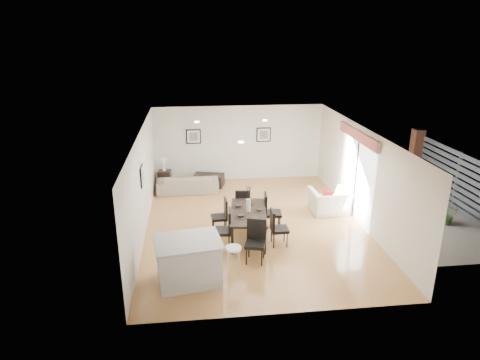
{
  "coord_description": "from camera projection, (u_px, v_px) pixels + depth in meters",
  "views": [
    {
      "loc": [
        -1.66,
        -10.8,
        5.18
      ],
      "look_at": [
        -0.36,
        0.4,
        1.22
      ],
      "focal_mm": 32.0,
      "sensor_mm": 36.0,
      "label": 1
    }
  ],
  "objects": [
    {
      "name": "cushion",
      "position": [
        328.0,
        197.0,
        12.54
      ],
      "size": [
        0.33,
        0.16,
        0.31
      ],
      "primitive_type": "cube",
      "rotation": [
        0.0,
        0.0,
        2.95
      ],
      "color": "maroon",
      "rests_on": "armchair"
    },
    {
      "name": "dining_chair_enear",
      "position": [
        276.0,
        226.0,
        10.75
      ],
      "size": [
        0.43,
        0.43,
        0.96
      ],
      "rotation": [
        0.0,
        0.0,
        1.57
      ],
      "color": "black",
      "rests_on": "ground"
    },
    {
      "name": "dining_chair_wnear",
      "position": [
        225.0,
        227.0,
        10.59
      ],
      "size": [
        0.5,
        0.5,
        1.03
      ],
      "rotation": [
        0.0,
        0.0,
        -1.67
      ],
      "color": "black",
      "rests_on": "ground"
    },
    {
      "name": "sofa",
      "position": [
        188.0,
        183.0,
        14.42
      ],
      "size": [
        2.06,
        0.82,
        0.6
      ],
      "primitive_type": "imported",
      "rotation": [
        0.0,
        0.0,
        3.13
      ],
      "color": "gray",
      "rests_on": "ground"
    },
    {
      "name": "dining_chair_efar",
      "position": [
        270.0,
        210.0,
        11.6
      ],
      "size": [
        0.51,
        0.51,
        1.04
      ],
      "rotation": [
        0.0,
        0.0,
        1.47
      ],
      "color": "black",
      "rests_on": "ground"
    },
    {
      "name": "wall_left",
      "position": [
        142.0,
        184.0,
        11.25
      ],
      "size": [
        0.04,
        8.0,
        2.7
      ],
      "primitive_type": "cube",
      "color": "silver",
      "rests_on": "ground"
    },
    {
      "name": "table_lamp",
      "position": [
        164.0,
        163.0,
        14.78
      ],
      "size": [
        0.23,
        0.23,
        0.43
      ],
      "color": "white",
      "rests_on": "side_table"
    },
    {
      "name": "kitchen_island",
      "position": [
        188.0,
        261.0,
        9.19
      ],
      "size": [
        1.55,
        1.28,
        0.99
      ],
      "rotation": [
        0.0,
        0.0,
        0.15
      ],
      "color": "silver",
      "rests_on": "ground"
    },
    {
      "name": "vase",
      "position": [
        248.0,
        202.0,
        10.94
      ],
      "size": [
        0.86,
        1.35,
        0.71
      ],
      "color": "white",
      "rests_on": "dining_table"
    },
    {
      "name": "courtyard",
      "position": [
        448.0,
        176.0,
        13.2
      ],
      "size": [
        6.0,
        6.0,
        2.0
      ],
      "color": "gray",
      "rests_on": "ground"
    },
    {
      "name": "coffee_table",
      "position": [
        209.0,
        180.0,
        15.01
      ],
      "size": [
        1.15,
        0.85,
        0.41
      ],
      "primitive_type": "cube",
      "rotation": [
        0.0,
        0.0,
        -0.26
      ],
      "color": "black",
      "rests_on": "ground"
    },
    {
      "name": "sliding_door",
      "position": [
        357.0,
        162.0,
        12.07
      ],
      "size": [
        0.12,
        2.7,
        2.57
      ],
      "color": "white",
      "rests_on": "wall_right"
    },
    {
      "name": "dining_table",
      "position": [
        248.0,
        214.0,
        11.06
      ],
      "size": [
        1.14,
        1.93,
        0.76
      ],
      "rotation": [
        0.0,
        0.0,
        -0.13
      ],
      "color": "black",
      "rests_on": "ground"
    },
    {
      "name": "side_table",
      "position": [
        165.0,
        178.0,
        14.96
      ],
      "size": [
        0.47,
        0.47,
        0.56
      ],
      "primitive_type": "cube",
      "rotation": [
        0.0,
        0.0,
        -0.11
      ],
      "color": "black",
      "rests_on": "ground"
    },
    {
      "name": "ceiling",
      "position": [
        256.0,
        131.0,
        11.13
      ],
      "size": [
        6.0,
        8.0,
        0.02
      ],
      "primitive_type": "cube",
      "color": "white",
      "rests_on": "wall_back"
    },
    {
      "name": "courtyard_plant_a",
      "position": [
        448.0,
        214.0,
        12.01
      ],
      "size": [
        0.55,
        0.48,
        0.6
      ],
      "primitive_type": "imported",
      "rotation": [
        0.0,
        0.0,
        -0.02
      ],
      "color": "#355424",
      "rests_on": "ground"
    },
    {
      "name": "armchair",
      "position": [
        329.0,
        202.0,
        12.72
      ],
      "size": [
        1.15,
        1.02,
        0.72
      ],
      "primitive_type": "imported",
      "rotation": [
        0.0,
        0.0,
        3.19
      ],
      "color": "white",
      "rests_on": "ground"
    },
    {
      "name": "framed_print_back_right",
      "position": [
        264.0,
        135.0,
        15.3
      ],
      "size": [
        0.52,
        0.04,
        0.52
      ],
      "color": "black",
      "rests_on": "wall_back"
    },
    {
      "name": "dining_chair_wfar",
      "position": [
        222.0,
        214.0,
        11.47
      ],
      "size": [
        0.44,
        0.44,
        0.94
      ],
      "rotation": [
        0.0,
        0.0,
        -1.52
      ],
      "color": "black",
      "rests_on": "ground"
    },
    {
      "name": "ground",
      "position": [
        254.0,
        225.0,
        12.02
      ],
      "size": [
        8.0,
        8.0,
        0.0
      ],
      "primitive_type": "plane",
      "color": "#BB854C",
      "rests_on": "ground"
    },
    {
      "name": "wall_front",
      "position": [
        287.0,
        252.0,
        7.83
      ],
      "size": [
        6.0,
        0.04,
        2.7
      ],
      "primitive_type": "cube",
      "color": "silver",
      "rests_on": "ground"
    },
    {
      "name": "dining_chair_head",
      "position": [
        256.0,
        238.0,
        10.03
      ],
      "size": [
        0.57,
        0.57,
        1.02
      ],
      "rotation": [
        0.0,
        0.0,
        -0.29
      ],
      "color": "black",
      "rests_on": "ground"
    },
    {
      "name": "bar_stool",
      "position": [
        233.0,
        252.0,
        9.24
      ],
      "size": [
        0.35,
        0.35,
        0.77
      ],
      "color": "white",
      "rests_on": "ground"
    },
    {
      "name": "courtyard_plant_b",
      "position": [
        426.0,
        196.0,
        13.24
      ],
      "size": [
        0.44,
        0.44,
        0.63
      ],
      "primitive_type": "imported",
      "rotation": [
        0.0,
        0.0,
        0.3
      ],
      "color": "#355424",
      "rests_on": "ground"
    },
    {
      "name": "dining_chair_foot",
      "position": [
        243.0,
        203.0,
        12.18
      ],
      "size": [
        0.47,
        0.47,
        0.95
      ],
      "rotation": [
        0.0,
        0.0,
        3.02
      ],
      "color": "black",
      "rests_on": "ground"
    },
    {
      "name": "framed_print_left_wall",
      "position": [
        142.0,
        176.0,
        10.97
      ],
      "size": [
        0.04,
        0.52,
        0.52
      ],
      "rotation": [
        0.0,
        0.0,
        1.57
      ],
      "color": "black",
      "rests_on": "wall_left"
    },
    {
      "name": "wall_back",
      "position": [
        239.0,
        143.0,
        15.33
      ],
      "size": [
        6.0,
        0.04,
        2.7
      ],
      "primitive_type": "cube",
      "color": "silver",
      "rests_on": "ground"
    },
    {
      "name": "framed_print_back_left",
      "position": [
        194.0,
        137.0,
        15.03
      ],
      "size": [
        0.52,
        0.04,
        0.52
      ],
      "color": "black",
      "rests_on": "wall_back"
    },
    {
      "name": "wall_right",
      "position": [
        361.0,
        176.0,
        11.9
      ],
      "size": [
        0.04,
        8.0,
        2.7
      ],
      "primitive_type": "cube",
      "color": "silver",
      "rests_on": "ground"
    }
  ]
}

